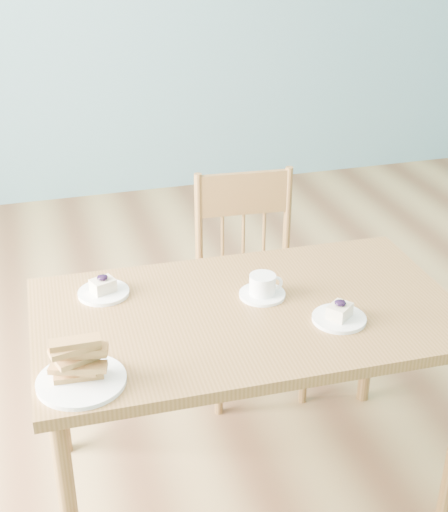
{
  "coord_description": "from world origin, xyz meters",
  "views": [
    {
      "loc": [
        -0.83,
        -1.96,
        1.77
      ],
      "look_at": [
        -0.31,
        -0.19,
        0.83
      ],
      "focal_mm": 50.0,
      "sensor_mm": 36.0,
      "label": 1
    }
  ],
  "objects_px": {
    "cheesecake_plate_far": "(103,290)",
    "dining_chair": "(251,284)",
    "dining_table": "(247,329)",
    "cheesecake_plate_near": "(339,315)",
    "coffee_cup": "(263,287)",
    "biscotti_plate": "(80,368)"
  },
  "relations": [
    {
      "from": "dining_table",
      "to": "dining_chair",
      "type": "distance_m",
      "value": 0.61
    },
    {
      "from": "dining_table",
      "to": "cheesecake_plate_near",
      "type": "xyz_separation_m",
      "value": [
        0.24,
        -0.13,
        0.08
      ]
    },
    {
      "from": "cheesecake_plate_near",
      "to": "biscotti_plate",
      "type": "relative_size",
      "value": 0.69
    },
    {
      "from": "cheesecake_plate_far",
      "to": "coffee_cup",
      "type": "bearing_deg",
      "value": -17.41
    },
    {
      "from": "cheesecake_plate_near",
      "to": "coffee_cup",
      "type": "height_order",
      "value": "coffee_cup"
    },
    {
      "from": "dining_table",
      "to": "dining_chair",
      "type": "relative_size",
      "value": 1.5
    },
    {
      "from": "cheesecake_plate_far",
      "to": "dining_chair",
      "type": "bearing_deg",
      "value": 29.8
    },
    {
      "from": "dining_chair",
      "to": "dining_table",
      "type": "bearing_deg",
      "value": -105.29
    },
    {
      "from": "coffee_cup",
      "to": "biscotti_plate",
      "type": "relative_size",
      "value": 0.63
    },
    {
      "from": "dining_chair",
      "to": "biscotti_plate",
      "type": "distance_m",
      "value": 1.08
    },
    {
      "from": "coffee_cup",
      "to": "cheesecake_plate_near",
      "type": "bearing_deg",
      "value": -43.66
    },
    {
      "from": "coffee_cup",
      "to": "cheesecake_plate_far",
      "type": "bearing_deg",
      "value": 168.8
    },
    {
      "from": "biscotti_plate",
      "to": "cheesecake_plate_near",
      "type": "bearing_deg",
      "value": 6.92
    },
    {
      "from": "dining_chair",
      "to": "cheesecake_plate_near",
      "type": "height_order",
      "value": "dining_chair"
    },
    {
      "from": "dining_table",
      "to": "dining_chair",
      "type": "xyz_separation_m",
      "value": [
        0.2,
        0.55,
        -0.17
      ]
    },
    {
      "from": "cheesecake_plate_near",
      "to": "cheesecake_plate_far",
      "type": "bearing_deg",
      "value": 151.55
    },
    {
      "from": "dining_table",
      "to": "cheesecake_plate_far",
      "type": "height_order",
      "value": "cheesecake_plate_far"
    },
    {
      "from": "dining_chair",
      "to": "biscotti_plate",
      "type": "xyz_separation_m",
      "value": [
        -0.71,
        -0.77,
        0.28
      ]
    },
    {
      "from": "biscotti_plate",
      "to": "cheesecake_plate_far",
      "type": "bearing_deg",
      "value": 75.14
    },
    {
      "from": "cheesecake_plate_far",
      "to": "biscotti_plate",
      "type": "bearing_deg",
      "value": -104.86
    },
    {
      "from": "dining_table",
      "to": "coffee_cup",
      "type": "bearing_deg",
      "value": 43.66
    },
    {
      "from": "dining_chair",
      "to": "cheesecake_plate_far",
      "type": "bearing_deg",
      "value": -145.89
    }
  ]
}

